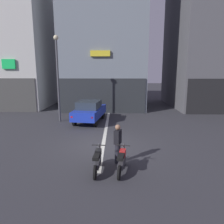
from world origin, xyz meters
The scene contains 10 objects.
ground_plane centered at (0.00, 0.00, 0.00)m, with size 120.00×120.00×0.00m, color #333338.
lane_centre_line centered at (0.00, 6.00, 0.00)m, with size 0.20×18.00×0.01m, color silver.
building_corner_left centered at (-11.15, 13.08, 7.45)m, with size 8.86×8.39×14.94m.
building_mid_block centered at (-0.60, 13.09, 10.03)m, with size 8.25×9.15×20.09m.
building_far_right centered at (11.17, 13.09, 7.53)m, with size 8.63×9.84×15.08m.
car_blue_crossing_near centered at (-1.35, 5.14, 0.89)m, with size 2.31×4.30×1.64m.
street_lamp centered at (-3.69, 5.32, 3.93)m, with size 0.36×0.36×6.41m.
motorcycle_black_row_leftmost centered at (-0.03, -2.85, 0.46)m, with size 0.55×1.67×0.98m.
motorcycle_red_row_left_mid centered at (0.90, -2.86, 0.46)m, with size 0.55×1.65×0.98m.
person_by_motorcycles centered at (0.74, -2.06, 0.86)m, with size 0.34×0.42×1.67m.
Camera 1 is at (0.66, -10.19, 3.80)m, focal length 32.90 mm.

